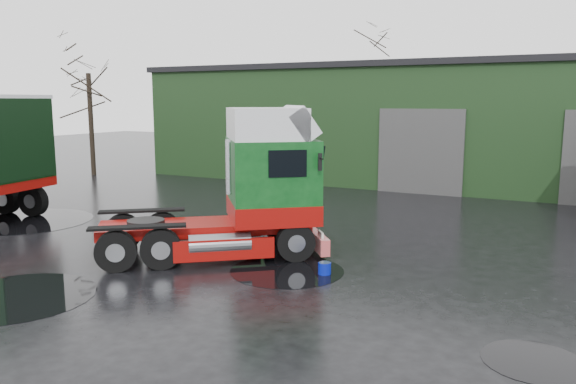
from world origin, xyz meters
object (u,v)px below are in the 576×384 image
object	(u,v)px
hero_tractor	(205,182)
wash_bucket	(325,268)
tree_left	(90,103)
warehouse	(447,123)
tree_back_a	(370,96)

from	to	relation	value
hero_tractor	wash_bucket	size ratio (longest dim) A/B	20.72
hero_tractor	tree_left	distance (m)	20.02
warehouse	tree_back_a	distance (m)	12.90
hero_tractor	tree_back_a	bearing A→B (deg)	151.67
tree_left	tree_back_a	size ratio (longest dim) A/B	0.89
tree_left	warehouse	bearing A→B (deg)	22.83
tree_back_a	hero_tractor	bearing A→B (deg)	-79.93
tree_left	tree_back_a	bearing A→B (deg)	58.57
tree_back_a	tree_left	bearing A→B (deg)	-121.43
warehouse	tree_back_a	size ratio (longest dim) A/B	3.41
warehouse	tree_left	distance (m)	20.64
wash_bucket	tree_left	size ratio (longest dim) A/B	0.04
hero_tractor	tree_back_a	distance (m)	30.08
warehouse	hero_tractor	bearing A→B (deg)	-98.05
warehouse	hero_tractor	size ratio (longest dim) A/B	4.76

